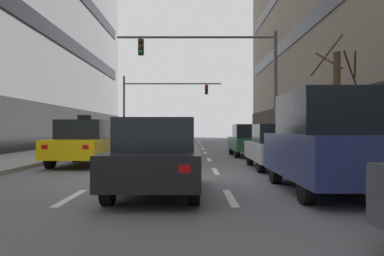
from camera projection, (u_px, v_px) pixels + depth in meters
The scene contains 27 objects.
ground_plane at pixel (160, 179), 10.99m from camera, with size 120.00×120.00×0.00m, color slate.
lane_stripe_l1_s3 at pixel (69, 198), 7.99m from camera, with size 0.16×2.00×0.01m, color silver.
lane_stripe_l1_s4 at pixel (115, 171), 12.99m from camera, with size 0.16×2.00×0.01m, color silver.
lane_stripe_l1_s5 at pixel (136, 160), 17.99m from camera, with size 0.16×2.00×0.01m, color silver.
lane_stripe_l1_s6 at pixel (148, 153), 22.99m from camera, with size 0.16×2.00×0.01m, color silver.
lane_stripe_l1_s7 at pixel (155, 149), 27.99m from camera, with size 0.16×2.00×0.01m, color silver.
lane_stripe_l1_s8 at pixel (161, 146), 32.99m from camera, with size 0.16×2.00×0.01m, color silver.
lane_stripe_l1_s9 at pixel (165, 143), 37.99m from camera, with size 0.16×2.00×0.01m, color silver.
lane_stripe_l1_s10 at pixel (168, 142), 42.99m from camera, with size 0.16×2.00×0.01m, color silver.
lane_stripe_l2_s3 at pixel (228, 197), 8.00m from camera, with size 0.16×2.00×0.01m, color silver.
lane_stripe_l2_s4 at pixel (214, 171), 13.00m from camera, with size 0.16×2.00×0.01m, color silver.
lane_stripe_l2_s5 at pixel (207, 159), 18.00m from camera, with size 0.16×2.00×0.01m, color silver.
lane_stripe_l2_s6 at pixel (203, 153), 23.00m from camera, with size 0.16×2.00×0.01m, color silver.
lane_stripe_l2_s7 at pixel (201, 149), 28.00m from camera, with size 0.16×2.00×0.01m, color silver.
lane_stripe_l2_s8 at pixel (199, 146), 33.00m from camera, with size 0.16×2.00×0.01m, color silver.
lane_stripe_l2_s9 at pixel (198, 143), 38.00m from camera, with size 0.16×2.00×0.01m, color silver.
lane_stripe_l2_s10 at pixel (197, 142), 43.00m from camera, with size 0.16×2.00×0.01m, color silver.
car_driving_0 at pixel (155, 157), 8.49m from camera, with size 1.81×4.31×1.62m.
taxi_driving_1 at pixel (83, 143), 15.17m from camera, with size 2.06×4.67×1.92m.
taxi_driving_2 at pixel (137, 137), 30.13m from camera, with size 1.79×4.24×1.76m.
car_parked_1 at pixel (324, 142), 8.71m from camera, with size 1.93×4.58×2.21m.
car_parked_2 at pixel (275, 147), 13.76m from camera, with size 1.78×4.17×1.56m.
car_parked_3 at pixel (248, 140), 20.33m from camera, with size 1.84×4.35×1.63m.
traffic_signal_0 at pixel (226, 67), 20.86m from camera, with size 8.43×0.35×6.41m.
traffic_signal_1 at pixel (153, 98), 35.34m from camera, with size 8.76×0.35×5.99m.
street_tree_1 at pixel (335, 102), 15.21m from camera, with size 1.74×1.73×5.09m.
pedestrian_0 at pixel (282, 133), 28.26m from camera, with size 0.26×0.52×1.69m.
Camera 1 is at (0.84, -11.00, 1.39)m, focal length 37.11 mm.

